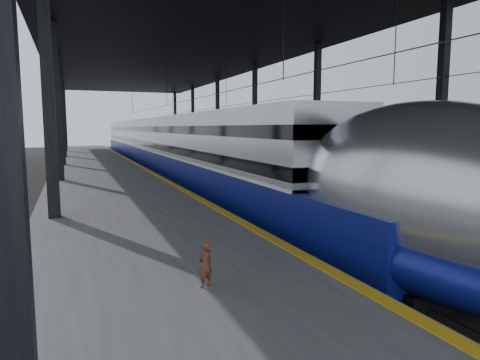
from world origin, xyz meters
TOP-DOWN VIEW (x-y plane):
  - ground at (0.00, 0.00)m, footprint 160.00×160.00m
  - platform at (-3.50, 20.00)m, footprint 6.00×80.00m
  - yellow_strip at (-0.70, 20.00)m, footprint 0.30×80.00m
  - rails at (4.50, 20.00)m, footprint 6.52×80.00m
  - canopy at (1.90, 20.00)m, footprint 18.00×75.00m
  - tgv_train at (2.00, 25.88)m, footprint 3.14×65.20m
  - second_train at (7.00, 37.78)m, footprint 2.85×56.05m
  - child at (-3.19, -2.24)m, footprint 0.34×0.28m

SIDE VIEW (x-z plane):
  - ground at x=0.00m, z-range 0.00..0.00m
  - rails at x=4.50m, z-range 0.00..0.16m
  - platform at x=-3.50m, z-range 0.00..1.00m
  - yellow_strip at x=-0.70m, z-range 1.00..1.01m
  - child at x=-3.19m, z-range 1.00..1.80m
  - second_train at x=7.00m, z-range 0.03..3.94m
  - tgv_train at x=2.00m, z-range -0.15..4.35m
  - canopy at x=1.90m, z-range 4.38..13.85m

